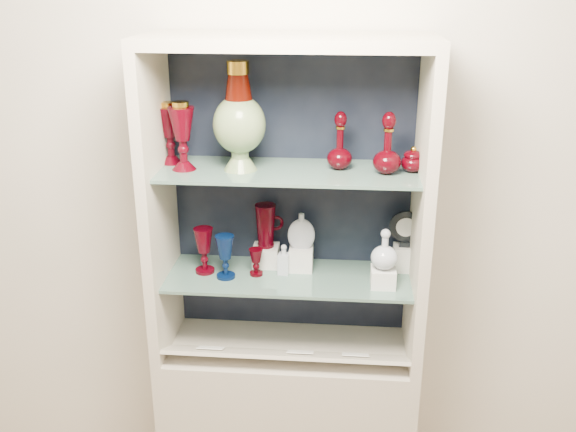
# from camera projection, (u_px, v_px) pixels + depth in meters

# --- Properties ---
(wall_back) EXTENTS (3.50, 0.02, 2.80)m
(wall_back) POSITION_uv_depth(u_px,v_px,m) (293.00, 172.00, 2.51)
(wall_back) COLOR beige
(wall_back) RESTS_ON ground
(cabinet_base) EXTENTS (1.00, 0.40, 0.75)m
(cabinet_base) POSITION_uv_depth(u_px,v_px,m) (288.00, 424.00, 2.67)
(cabinet_base) COLOR beige
(cabinet_base) RESTS_ON ground
(cabinet_back_panel) EXTENTS (0.98, 0.02, 1.15)m
(cabinet_back_panel) POSITION_uv_depth(u_px,v_px,m) (292.00, 193.00, 2.51)
(cabinet_back_panel) COLOR black
(cabinet_back_panel) RESTS_ON cabinet_base
(cabinet_side_left) EXTENTS (0.04, 0.40, 1.15)m
(cabinet_side_left) POSITION_uv_depth(u_px,v_px,m) (159.00, 206.00, 2.37)
(cabinet_side_left) COLOR beige
(cabinet_side_left) RESTS_ON cabinet_base
(cabinet_side_right) EXTENTS (0.04, 0.40, 1.15)m
(cabinet_side_right) POSITION_uv_depth(u_px,v_px,m) (421.00, 214.00, 2.29)
(cabinet_side_right) COLOR beige
(cabinet_side_right) RESTS_ON cabinet_base
(cabinet_top_cap) EXTENTS (1.00, 0.40, 0.04)m
(cabinet_top_cap) POSITION_uv_depth(u_px,v_px,m) (288.00, 41.00, 2.12)
(cabinet_top_cap) COLOR beige
(cabinet_top_cap) RESTS_ON cabinet_side_left
(shelf_lower) EXTENTS (0.92, 0.34, 0.01)m
(shelf_lower) POSITION_uv_depth(u_px,v_px,m) (288.00, 277.00, 2.45)
(shelf_lower) COLOR slate
(shelf_lower) RESTS_ON cabinet_side_left
(shelf_upper) EXTENTS (0.92, 0.34, 0.01)m
(shelf_upper) POSITION_uv_depth(u_px,v_px,m) (288.00, 171.00, 2.30)
(shelf_upper) COLOR slate
(shelf_upper) RESTS_ON cabinet_side_left
(label_ledge) EXTENTS (0.92, 0.17, 0.09)m
(label_ledge) POSITION_uv_depth(u_px,v_px,m) (286.00, 355.00, 2.42)
(label_ledge) COLOR beige
(label_ledge) RESTS_ON cabinet_base
(label_card_0) EXTENTS (0.10, 0.06, 0.03)m
(label_card_0) POSITION_uv_depth(u_px,v_px,m) (356.00, 355.00, 2.40)
(label_card_0) COLOR white
(label_card_0) RESTS_ON label_ledge
(label_card_1) EXTENTS (0.10, 0.06, 0.03)m
(label_card_1) POSITION_uv_depth(u_px,v_px,m) (300.00, 352.00, 2.41)
(label_card_1) COLOR white
(label_card_1) RESTS_ON label_ledge
(label_card_2) EXTENTS (0.10, 0.06, 0.03)m
(label_card_2) POSITION_uv_depth(u_px,v_px,m) (211.00, 348.00, 2.44)
(label_card_2) COLOR white
(label_card_2) RESTS_ON label_ledge
(pedestal_lamp_left) EXTENTS (0.11, 0.11, 0.23)m
(pedestal_lamp_left) POSITION_uv_depth(u_px,v_px,m) (170.00, 133.00, 2.34)
(pedestal_lamp_left) COLOR #47000B
(pedestal_lamp_left) RESTS_ON shelf_upper
(pedestal_lamp_right) EXTENTS (0.11, 0.11, 0.24)m
(pedestal_lamp_right) POSITION_uv_depth(u_px,v_px,m) (182.00, 136.00, 2.26)
(pedestal_lamp_right) COLOR #47000B
(pedestal_lamp_right) RESTS_ON shelf_upper
(enamel_urn) EXTENTS (0.23, 0.23, 0.38)m
(enamel_urn) POSITION_uv_depth(u_px,v_px,m) (239.00, 117.00, 2.24)
(enamel_urn) COLOR #094F15
(enamel_urn) RESTS_ON shelf_upper
(ruby_decanter_a) EXTENTS (0.12, 0.12, 0.23)m
(ruby_decanter_a) POSITION_uv_depth(u_px,v_px,m) (340.00, 137.00, 2.27)
(ruby_decanter_a) COLOR #400007
(ruby_decanter_a) RESTS_ON shelf_upper
(ruby_decanter_b) EXTENTS (0.12, 0.12, 0.23)m
(ruby_decanter_b) POSITION_uv_depth(u_px,v_px,m) (388.00, 141.00, 2.22)
(ruby_decanter_b) COLOR #400007
(ruby_decanter_b) RESTS_ON shelf_upper
(lidded_bowl) EXTENTS (0.11, 0.11, 0.10)m
(lidded_bowl) POSITION_uv_depth(u_px,v_px,m) (413.00, 159.00, 2.26)
(lidded_bowl) COLOR #400007
(lidded_bowl) RESTS_ON shelf_upper
(cobalt_goblet) EXTENTS (0.08, 0.08, 0.17)m
(cobalt_goblet) POSITION_uv_depth(u_px,v_px,m) (225.00, 257.00, 2.40)
(cobalt_goblet) COLOR #04153E
(cobalt_goblet) RESTS_ON shelf_lower
(ruby_goblet_tall) EXTENTS (0.10, 0.10, 0.18)m
(ruby_goblet_tall) POSITION_uv_depth(u_px,v_px,m) (204.00, 250.00, 2.45)
(ruby_goblet_tall) COLOR #47000B
(ruby_goblet_tall) RESTS_ON shelf_lower
(ruby_goblet_small) EXTENTS (0.06, 0.06, 0.11)m
(ruby_goblet_small) POSITION_uv_depth(u_px,v_px,m) (256.00, 262.00, 2.43)
(ruby_goblet_small) COLOR #400007
(ruby_goblet_small) RESTS_ON shelf_lower
(riser_ruby_pitcher) EXTENTS (0.10, 0.10, 0.08)m
(riser_ruby_pitcher) POSITION_uv_depth(u_px,v_px,m) (266.00, 256.00, 2.52)
(riser_ruby_pitcher) COLOR silver
(riser_ruby_pitcher) RESTS_ON shelf_lower
(ruby_pitcher) EXTENTS (0.15, 0.11, 0.17)m
(ruby_pitcher) POSITION_uv_depth(u_px,v_px,m) (266.00, 226.00, 2.48)
(ruby_pitcher) COLOR #47000B
(ruby_pitcher) RESTS_ON riser_ruby_pitcher
(clear_square_bottle) EXTENTS (0.05, 0.05, 0.12)m
(clear_square_bottle) POSITION_uv_depth(u_px,v_px,m) (284.00, 259.00, 2.44)
(clear_square_bottle) COLOR #AFB9C9
(clear_square_bottle) RESTS_ON shelf_lower
(riser_flat_flask) EXTENTS (0.09, 0.09, 0.09)m
(riser_flat_flask) POSITION_uv_depth(u_px,v_px,m) (301.00, 259.00, 2.49)
(riser_flat_flask) COLOR silver
(riser_flat_flask) RESTS_ON shelf_lower
(flat_flask) EXTENTS (0.11, 0.05, 0.15)m
(flat_flask) POSITION_uv_depth(u_px,v_px,m) (301.00, 230.00, 2.44)
(flat_flask) COLOR #A7AEBC
(flat_flask) RESTS_ON riser_flat_flask
(riser_clear_round_decanter) EXTENTS (0.09, 0.09, 0.07)m
(riser_clear_round_decanter) POSITION_uv_depth(u_px,v_px,m) (383.00, 277.00, 2.35)
(riser_clear_round_decanter) COLOR silver
(riser_clear_round_decanter) RESTS_ON shelf_lower
(clear_round_decanter) EXTENTS (0.11, 0.11, 0.15)m
(clear_round_decanter) POSITION_uv_depth(u_px,v_px,m) (385.00, 250.00, 2.32)
(clear_round_decanter) COLOR #AFB9C9
(clear_round_decanter) RESTS_ON riser_clear_round_decanter
(riser_cameo_medallion) EXTENTS (0.08, 0.08, 0.10)m
(riser_cameo_medallion) POSITION_uv_depth(u_px,v_px,m) (404.00, 258.00, 2.48)
(riser_cameo_medallion) COLOR silver
(riser_cameo_medallion) RESTS_ON shelf_lower
(cameo_medallion) EXTENTS (0.12, 0.05, 0.15)m
(cameo_medallion) POSITION_uv_depth(u_px,v_px,m) (406.00, 228.00, 2.44)
(cameo_medallion) COLOR black
(cameo_medallion) RESTS_ON riser_cameo_medallion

